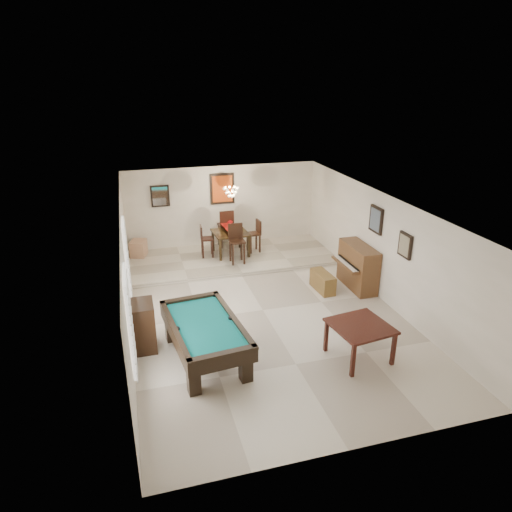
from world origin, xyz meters
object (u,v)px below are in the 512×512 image
dining_table (230,241)px  dining_chair_south (237,244)px  dining_chair_west (207,241)px  apothecary_chest (144,326)px  dining_chair_east (254,236)px  corner_bench (138,248)px  upright_piano (353,267)px  piano_bench (323,282)px  flower_vase (230,224)px  chandelier (231,188)px  square_table (359,341)px  pool_table (205,341)px  dining_chair_north (226,228)px

dining_table → dining_chair_south: bearing=-87.4°
dining_table → dining_chair_west: size_ratio=1.04×
apothecary_chest → dining_chair_south: 4.56m
dining_chair_east → corner_bench: dining_chair_east is taller
upright_piano → piano_bench: upright_piano is taller
flower_vase → chandelier: size_ratio=0.41×
dining_chair_south → dining_chair_east: dining_chair_south is taller
dining_table → corner_bench: (-2.68, 0.59, -0.18)m
dining_chair_south → dining_chair_west: 1.04m
square_table → dining_chair_west: dining_chair_west is taller
flower_vase → corner_bench: size_ratio=0.47×
square_table → pool_table: bearing=165.1°
chandelier → upright_piano: bearing=-45.5°
dining_chair_north → dining_chair_east: 1.00m
corner_bench → chandelier: size_ratio=0.88×
dining_chair_east → square_table: bearing=-0.3°
upright_piano → corner_bench: 6.33m
dining_chair_south → apothecary_chest: bearing=-127.8°
dining_chair_south → corner_bench: size_ratio=2.15×
flower_vase → dining_chair_north: (0.01, 0.71, -0.35)m
pool_table → flower_vase: 5.35m
upright_piano → chandelier: chandelier is taller
pool_table → upright_piano: 4.75m
dining_chair_north → dining_chair_west: bearing=43.2°
dining_chair_north → corner_bench: (-2.69, -0.12, -0.36)m
pool_table → dining_chair_west: dining_chair_west is taller
flower_vase → chandelier: 1.16m
upright_piano → apothecary_chest: size_ratio=1.37×
pool_table → dining_table: size_ratio=2.33×
dining_chair_north → dining_table: bearing=87.9°
upright_piano → piano_bench: bearing=176.4°
apothecary_chest → dining_chair_south: bearing=52.2°
apothecary_chest → chandelier: bearing=55.9°
upright_piano → dining_chair_south: dining_chair_south is taller
corner_bench → dining_chair_north: bearing=2.5°
dining_chair_east → pool_table: bearing=-30.5°
pool_table → dining_chair_north: bearing=67.6°
dining_chair_south → corner_bench: dining_chair_south is taller
dining_chair_west → pool_table: bearing=174.7°
piano_bench → corner_bench: (-4.47, 3.44, 0.12)m
apothecary_chest → dining_chair_west: dining_chair_west is taller
dining_table → dining_chair_south: size_ratio=0.88×
square_table → dining_chair_south: size_ratio=0.93×
upright_piano → dining_chair_east: (-1.86, 2.91, 0.04)m
piano_bench → dining_chair_south: bearing=129.5°
upright_piano → dining_chair_south: bearing=139.7°
piano_bench → dining_chair_west: size_ratio=0.90×
dining_chair_north → chandelier: size_ratio=2.00×
chandelier → square_table: bearing=-77.3°
pool_table → corner_bench: 5.74m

